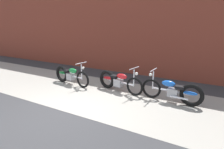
{
  "coord_description": "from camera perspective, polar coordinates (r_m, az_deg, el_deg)",
  "views": [
    {
      "loc": [
        3.58,
        -3.65,
        2.49
      ],
      "look_at": [
        0.43,
        1.92,
        0.75
      ],
      "focal_mm": 29.8,
      "sensor_mm": 36.0,
      "label": 1
    }
  ],
  "objects": [
    {
      "name": "motorcycle_blue",
      "position": [
        6.34,
        18.85,
        -4.9
      ],
      "size": [
        2.01,
        0.58,
        1.03
      ],
      "rotation": [
        0.0,
        0.0,
        3.09
      ],
      "color": "black",
      "rests_on": "ground"
    },
    {
      "name": "motorcycle_red",
      "position": [
        7.09,
        1.46,
        -1.95
      ],
      "size": [
        1.99,
        0.67,
        1.03
      ],
      "rotation": [
        0.0,
        0.0,
        -0.17
      ],
      "color": "black",
      "rests_on": "ground"
    },
    {
      "name": "brick_building_wall",
      "position": [
        9.55,
        7.7,
        14.5
      ],
      "size": [
        36.0,
        0.5,
        4.78
      ],
      "primitive_type": "cube",
      "color": "brown",
      "rests_on": "ground"
    },
    {
      "name": "ground_plane",
      "position": [
        5.69,
        -13.67,
        -11.22
      ],
      "size": [
        80.0,
        80.0,
        0.0
      ],
      "primitive_type": "plane",
      "color": "#38383A"
    },
    {
      "name": "motorcycle_green",
      "position": [
        8.11,
        -12.98,
        -0.13
      ],
      "size": [
        2.0,
        0.63,
        1.03
      ],
      "rotation": [
        0.0,
        0.0,
        -0.14
      ],
      "color": "black",
      "rests_on": "ground"
    },
    {
      "name": "sidewalk_slab",
      "position": [
        6.94,
        -3.8,
        -5.82
      ],
      "size": [
        36.0,
        3.5,
        0.01
      ],
      "primitive_type": "cube",
      "color": "#9E998E",
      "rests_on": "ground"
    }
  ]
}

